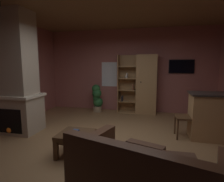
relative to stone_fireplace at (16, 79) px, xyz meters
The scene contains 12 objects.
floor 2.64m from the stone_fireplace, ahead, with size 5.68×5.89×0.02m, color olive.
wall_back 3.51m from the stone_fireplace, 49.31° to the left, with size 5.80×0.06×2.82m, color #9E5B56.
window_pane_back 3.08m from the stone_fireplace, 58.64° to the left, with size 0.55×0.01×0.85m, color white.
stone_fireplace is the anchor object (origin of this frame).
bookshelf_cabinet 3.72m from the stone_fireplace, 40.15° to the left, with size 1.27×0.41×1.94m.
leather_couch 3.67m from the stone_fireplace, 28.91° to the right, with size 1.87×1.39×0.84m.
coffee_table 2.21m from the stone_fireplace, 23.19° to the right, with size 0.58×0.58×0.41m.
table_book_0 2.13m from the stone_fireplace, 21.99° to the right, with size 0.12×0.09×0.03m, color black.
table_book_1 2.15m from the stone_fireplace, 23.27° to the right, with size 0.11×0.09×0.03m, color #2D4C8C.
dining_chair 4.04m from the stone_fireplace, ahead, with size 0.44×0.44×0.92m.
potted_floor_plant 2.69m from the stone_fireplace, 60.60° to the left, with size 0.36×0.40×0.95m.
wall_mounted_tv 4.78m from the stone_fireplace, 32.99° to the left, with size 0.78×0.06×0.44m.
Camera 1 is at (0.86, -3.32, 1.59)m, focal length 29.01 mm.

